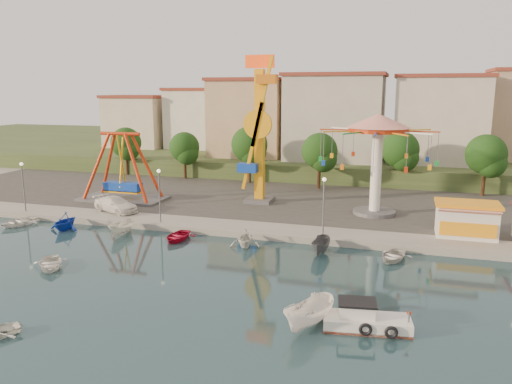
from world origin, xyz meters
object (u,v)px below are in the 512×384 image
at_px(rowboat_a, 50,264).
at_px(skiff, 310,314).
at_px(kamikaze_tower, 260,133).
at_px(pirate_ship_ride, 122,168).
at_px(cabin_motorboat, 365,321).
at_px(wave_swinger, 378,142).
at_px(van, 116,204).

distance_m(rowboat_a, skiff, 21.13).
relative_size(kamikaze_tower, rowboat_a, 4.64).
bearing_deg(rowboat_a, kamikaze_tower, 30.24).
xyz_separation_m(pirate_ship_ride, cabin_motorboat, (29.86, -23.58, -3.93)).
height_order(wave_swinger, skiff, wave_swinger).
distance_m(rowboat_a, van, 15.63).
xyz_separation_m(rowboat_a, van, (-3.75, 15.14, 1.02)).
relative_size(rowboat_a, van, 0.65).
bearing_deg(van, kamikaze_tower, -38.09).
distance_m(pirate_ship_ride, cabin_motorboat, 38.25).
bearing_deg(cabin_motorboat, skiff, -173.37).
distance_m(pirate_ship_ride, van, 6.54).
xyz_separation_m(pirate_ship_ride, van, (2.32, -5.32, -3.01)).
distance_m(wave_swinger, rowboat_a, 32.57).
xyz_separation_m(pirate_ship_ride, wave_swinger, (28.80, 1.53, 3.80)).
xyz_separation_m(pirate_ship_ride, kamikaze_tower, (15.85, 3.21, 4.20)).
distance_m(cabin_motorboat, skiff, 3.16).
bearing_deg(skiff, pirate_ship_ride, 161.84).
bearing_deg(rowboat_a, pirate_ship_ride, 69.23).
xyz_separation_m(kamikaze_tower, wave_swinger, (12.95, -1.68, -0.40)).
distance_m(pirate_ship_ride, wave_swinger, 29.09).
bearing_deg(van, rowboat_a, -146.38).
relative_size(kamikaze_tower, van, 3.04).
bearing_deg(wave_swinger, van, -165.51).
bearing_deg(wave_swinger, cabin_motorboat, -87.57).
relative_size(pirate_ship_ride, van, 1.84).
bearing_deg(pirate_ship_ride, cabin_motorboat, -38.29).
distance_m(kamikaze_tower, cabin_motorboat, 31.31).
height_order(pirate_ship_ride, rowboat_a, pirate_ship_ride).
height_order(wave_swinger, rowboat_a, wave_swinger).
height_order(pirate_ship_ride, skiff, pirate_ship_ride).
bearing_deg(wave_swinger, skiff, -94.34).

